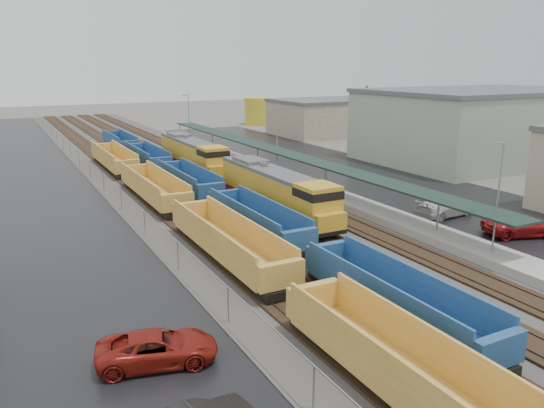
{
  "coord_description": "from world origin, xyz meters",
  "views": [
    {
      "loc": [
        -18.92,
        -2.51,
        12.7
      ],
      "look_at": [
        -0.03,
        33.24,
        2.0
      ],
      "focal_mm": 35.0,
      "sensor_mm": 36.0,
      "label": 1
    }
  ],
  "objects_px": {
    "locomotive_trail": "(193,155)",
    "well_string_yellow": "(228,243)",
    "storage_tank": "(258,111)",
    "parked_car_east_b": "(522,226)",
    "well_string_blue": "(257,222)",
    "parked_car_west_c": "(157,348)",
    "parked_car_east_c": "(445,207)",
    "locomotive_lead": "(277,191)"
  },
  "relations": [
    {
      "from": "well_string_blue",
      "to": "locomotive_trail",
      "type": "bearing_deg",
      "value": 80.99
    },
    {
      "from": "locomotive_lead",
      "to": "parked_car_east_c",
      "type": "relative_size",
      "value": 3.21
    },
    {
      "from": "storage_tank",
      "to": "parked_car_east_b",
      "type": "height_order",
      "value": "storage_tank"
    },
    {
      "from": "locomotive_trail",
      "to": "parked_car_east_b",
      "type": "xyz_separation_m",
      "value": [
        13.93,
        -34.47,
        -1.42
      ]
    },
    {
      "from": "parked_car_east_c",
      "to": "well_string_yellow",
      "type": "bearing_deg",
      "value": 88.14
    },
    {
      "from": "well_string_blue",
      "to": "storage_tank",
      "type": "relative_size",
      "value": 18.76
    },
    {
      "from": "locomotive_lead",
      "to": "well_string_blue",
      "type": "height_order",
      "value": "locomotive_lead"
    },
    {
      "from": "well_string_blue",
      "to": "storage_tank",
      "type": "height_order",
      "value": "storage_tank"
    },
    {
      "from": "parked_car_east_c",
      "to": "well_string_blue",
      "type": "bearing_deg",
      "value": 76.02
    },
    {
      "from": "well_string_yellow",
      "to": "well_string_blue",
      "type": "distance_m",
      "value": 5.5
    },
    {
      "from": "well_string_yellow",
      "to": "parked_car_east_b",
      "type": "bearing_deg",
      "value": -14.01
    },
    {
      "from": "parked_car_west_c",
      "to": "parked_car_east_c",
      "type": "distance_m",
      "value": 30.48
    },
    {
      "from": "locomotive_trail",
      "to": "parked_car_east_b",
      "type": "height_order",
      "value": "locomotive_trail"
    },
    {
      "from": "well_string_blue",
      "to": "parked_car_west_c",
      "type": "xyz_separation_m",
      "value": [
        -11.68,
        -13.84,
        -0.45
      ]
    },
    {
      "from": "storage_tank",
      "to": "parked_car_east_c",
      "type": "xyz_separation_m",
      "value": [
        -17.7,
        -71.7,
        -2.04
      ]
    },
    {
      "from": "locomotive_lead",
      "to": "parked_car_east_c",
      "type": "distance_m",
      "value": 14.46
    },
    {
      "from": "parked_car_west_c",
      "to": "parked_car_east_b",
      "type": "xyz_separation_m",
      "value": [
        29.61,
        4.6,
        0.07
      ]
    },
    {
      "from": "well_string_yellow",
      "to": "parked_car_west_c",
      "type": "bearing_deg",
      "value": -127.3
    },
    {
      "from": "locomotive_trail",
      "to": "storage_tank",
      "type": "bearing_deg",
      "value": 55.3
    },
    {
      "from": "well_string_yellow",
      "to": "parked_car_east_c",
      "type": "height_order",
      "value": "well_string_yellow"
    },
    {
      "from": "locomotive_trail",
      "to": "well_string_blue",
      "type": "distance_m",
      "value": 25.57
    },
    {
      "from": "locomotive_trail",
      "to": "parked_car_east_c",
      "type": "bearing_deg",
      "value": -65.56
    },
    {
      "from": "locomotive_lead",
      "to": "parked_car_east_c",
      "type": "bearing_deg",
      "value": -28.41
    },
    {
      "from": "locomotive_lead",
      "to": "locomotive_trail",
      "type": "distance_m",
      "value": 21.0
    },
    {
      "from": "locomotive_trail",
      "to": "well_string_blue",
      "type": "bearing_deg",
      "value": -99.01
    },
    {
      "from": "well_string_yellow",
      "to": "parked_car_west_c",
      "type": "distance_m",
      "value": 12.68
    },
    {
      "from": "locomotive_lead",
      "to": "locomotive_trail",
      "type": "relative_size",
      "value": 1.0
    },
    {
      "from": "locomotive_lead",
      "to": "locomotive_trail",
      "type": "xyz_separation_m",
      "value": [
        0.0,
        21.0,
        0.0
      ]
    },
    {
      "from": "storage_tank",
      "to": "parked_car_west_c",
      "type": "distance_m",
      "value": 94.87
    },
    {
      "from": "parked_car_west_c",
      "to": "locomotive_lead",
      "type": "bearing_deg",
      "value": -27.13
    },
    {
      "from": "locomotive_trail",
      "to": "parked_car_west_c",
      "type": "xyz_separation_m",
      "value": [
        -15.68,
        -39.08,
        -1.49
      ]
    },
    {
      "from": "well_string_yellow",
      "to": "well_string_blue",
      "type": "relative_size",
      "value": 0.81
    },
    {
      "from": "parked_car_west_c",
      "to": "locomotive_trail",
      "type": "bearing_deg",
      "value": -8.06
    },
    {
      "from": "locomotive_trail",
      "to": "well_string_yellow",
      "type": "bearing_deg",
      "value": -105.42
    },
    {
      "from": "locomotive_trail",
      "to": "parked_car_east_c",
      "type": "height_order",
      "value": "locomotive_trail"
    },
    {
      "from": "parked_car_west_c",
      "to": "parked_car_east_b",
      "type": "bearing_deg",
      "value": -67.37
    },
    {
      "from": "storage_tank",
      "to": "parked_car_east_c",
      "type": "height_order",
      "value": "storage_tank"
    },
    {
      "from": "parked_car_west_c",
      "to": "parked_car_east_c",
      "type": "xyz_separation_m",
      "value": [
        28.33,
        11.23,
        0.1
      ]
    },
    {
      "from": "well_string_blue",
      "to": "parked_car_west_c",
      "type": "bearing_deg",
      "value": -130.14
    },
    {
      "from": "locomotive_lead",
      "to": "storage_tank",
      "type": "relative_size",
      "value": 3.18
    },
    {
      "from": "well_string_blue",
      "to": "storage_tank",
      "type": "xyz_separation_m",
      "value": [
        34.36,
        69.08,
        1.68
      ]
    },
    {
      "from": "parked_car_east_b",
      "to": "parked_car_west_c",
      "type": "bearing_deg",
      "value": 118.0
    }
  ]
}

